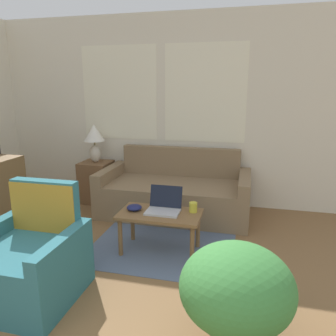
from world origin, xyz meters
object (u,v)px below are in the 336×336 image
object	(u,v)px
cup_navy	(193,207)
couch	(175,194)
coffee_table	(160,218)
armchair	(30,263)
table_lamp	(94,138)
potted_plant	(236,291)
laptop	(164,206)
snack_bowl	(134,207)

from	to	relation	value
cup_navy	couch	bearing A→B (deg)	112.14
coffee_table	cup_navy	size ratio (longest dim) A/B	8.22
couch	coffee_table	world-z (taller)	couch
armchair	couch	bearing A→B (deg)	70.17
table_lamp	coffee_table	bearing A→B (deg)	-44.06
cup_navy	potted_plant	distance (m)	1.34
couch	laptop	world-z (taller)	couch
couch	armchair	bearing A→B (deg)	-109.83
table_lamp	snack_bowl	world-z (taller)	table_lamp
armchair	snack_bowl	distance (m)	1.10
armchair	potted_plant	xyz separation A→B (m)	(1.61, -0.22, 0.16)
coffee_table	snack_bowl	size ratio (longest dim) A/B	5.34
couch	table_lamp	xyz separation A→B (m)	(-1.21, 0.16, 0.68)
couch	laptop	bearing A→B (deg)	-83.71
table_lamp	laptop	distance (m)	1.85
table_lamp	cup_navy	xyz separation A→B (m)	(1.61, -1.16, -0.48)
snack_bowl	table_lamp	bearing A→B (deg)	129.38
potted_plant	couch	bearing A→B (deg)	111.40
armchair	laptop	size ratio (longest dim) A/B	2.65
couch	table_lamp	world-z (taller)	table_lamp
couch	coffee_table	bearing A→B (deg)	-85.43
laptop	cup_navy	world-z (taller)	laptop
armchair	coffee_table	bearing A→B (deg)	48.82
potted_plant	cup_navy	bearing A→B (deg)	110.80
laptop	coffee_table	bearing A→B (deg)	-117.60
coffee_table	laptop	bearing A→B (deg)	62.40
cup_navy	potted_plant	xyz separation A→B (m)	(0.48, -1.25, -0.04)
laptop	cup_navy	distance (m)	0.29
couch	potted_plant	world-z (taller)	couch
laptop	potted_plant	world-z (taller)	potted_plant
couch	armchair	world-z (taller)	armchair
armchair	coffee_table	size ratio (longest dim) A/B	1.08
laptop	potted_plant	size ratio (longest dim) A/B	0.46
couch	cup_navy	size ratio (longest dim) A/B	19.30
laptop	potted_plant	xyz separation A→B (m)	(0.76, -1.20, -0.04)
table_lamp	snack_bowl	size ratio (longest dim) A/B	3.52
table_lamp	couch	bearing A→B (deg)	-7.73
cup_navy	snack_bowl	distance (m)	0.60
snack_bowl	potted_plant	world-z (taller)	potted_plant
snack_bowl	potted_plant	bearing A→B (deg)	-47.43
table_lamp	potted_plant	xyz separation A→B (m)	(2.09, -2.41, -0.51)
coffee_table	laptop	xyz separation A→B (m)	(0.03, 0.05, 0.11)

